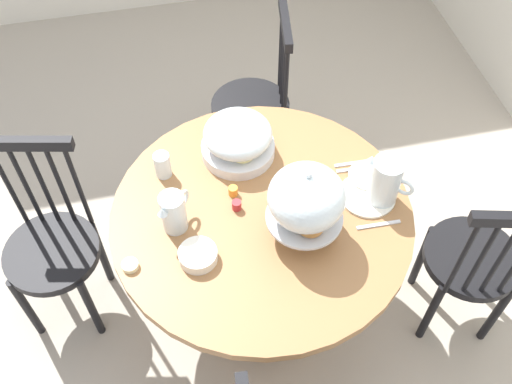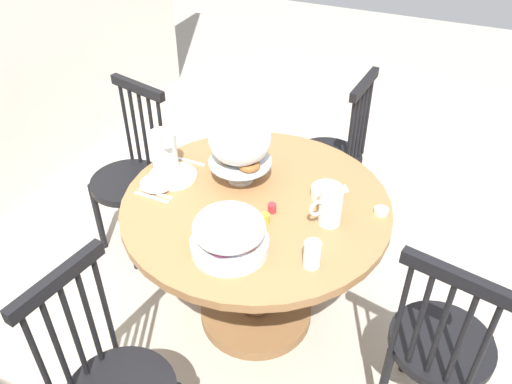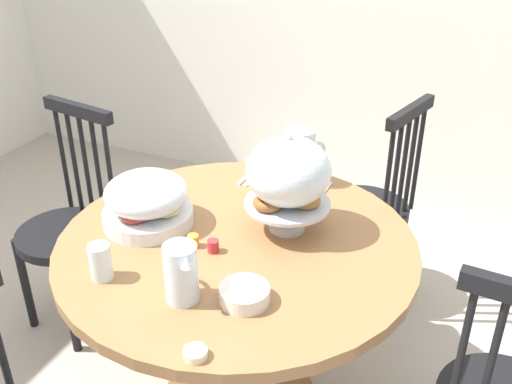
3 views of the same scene
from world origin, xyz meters
name	(u,v)px [view 2 (image 2 of 3)]	position (x,y,z in m)	size (l,w,h in m)	color
ground_plane	(252,332)	(0.00, 0.00, 0.00)	(10.00, 10.00, 0.00)	#A89E8E
dining_table	(256,240)	(0.11, 0.03, 0.52)	(1.16, 1.16, 0.74)	olive
windsor_chair_near_window	(439,348)	(-0.11, -0.82, 0.45)	(0.41, 0.41, 0.97)	black
windsor_chair_by_cabinet	(331,159)	(0.98, -0.07, 0.45)	(0.40, 0.40, 0.97)	black
windsor_chair_facing_door	(131,180)	(0.35, 0.87, 0.45)	(0.42, 0.42, 0.97)	black
pastry_stand_with_dome	(240,142)	(0.23, 0.16, 0.94)	(0.28, 0.28, 0.34)	silver
fruit_platter_covered	(229,233)	(-0.21, 0.00, 0.83)	(0.30, 0.30, 0.18)	silver
orange_juice_pitcher	(330,207)	(0.10, -0.30, 0.82)	(0.15, 0.13, 0.17)	silver
milk_pitcher	(165,155)	(0.15, 0.49, 0.84)	(0.15, 0.16, 0.21)	silver
china_plate_large	(173,176)	(0.12, 0.44, 0.75)	(0.22, 0.22, 0.01)	white
china_plate_small	(157,183)	(0.04, 0.47, 0.76)	(0.15, 0.15, 0.01)	white
cereal_bowl	(327,192)	(0.26, -0.24, 0.76)	(0.14, 0.14, 0.04)	white
drinking_glass	(312,254)	(-0.16, -0.31, 0.80)	(0.06, 0.06, 0.11)	silver
butter_dish	(381,211)	(0.24, -0.48, 0.75)	(0.06, 0.06, 0.02)	beige
jam_jar_strawberry	(272,208)	(0.07, -0.06, 0.76)	(0.04, 0.04, 0.04)	#B7282D
jam_jar_apricot	(266,218)	(0.00, -0.06, 0.76)	(0.04, 0.04, 0.04)	orange
table_knife	(156,193)	(-0.02, 0.45, 0.74)	(0.17, 0.01, 0.01)	silver
dinner_fork	(152,197)	(-0.05, 0.45, 0.74)	(0.17, 0.01, 0.01)	silver
soup_spoon	(189,161)	(0.26, 0.44, 0.74)	(0.17, 0.01, 0.01)	silver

